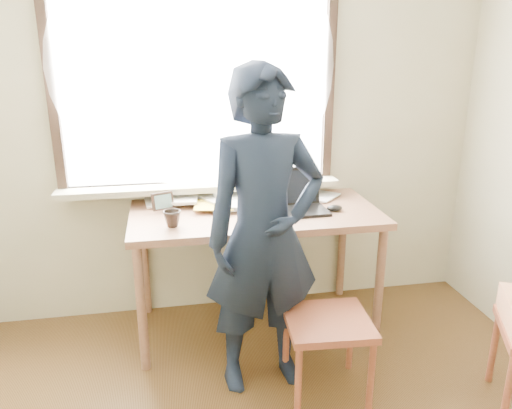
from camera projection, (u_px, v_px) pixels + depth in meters
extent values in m
cube|color=beige|center=(228.00, 128.00, 3.32)|extent=(3.50, 0.02, 2.60)
cube|color=white|center=(196.00, 82.00, 3.18)|extent=(1.70, 0.01, 1.30)
cube|color=black|center=(200.00, 185.00, 3.38)|extent=(1.82, 0.06, 0.06)
cube|color=black|center=(51.00, 84.00, 3.01)|extent=(0.06, 0.06, 1.30)
cube|color=black|center=(329.00, 80.00, 3.32)|extent=(0.06, 0.06, 1.30)
cube|color=beige|center=(201.00, 187.00, 3.31)|extent=(1.85, 0.20, 0.04)
cube|color=white|center=(197.00, 66.00, 3.08)|extent=(1.95, 0.02, 1.65)
cube|color=#8B6045|center=(255.00, 214.00, 3.15)|extent=(1.55, 0.78, 0.04)
cylinder|color=#8B6045|center=(142.00, 309.00, 2.84)|extent=(0.06, 0.06, 0.79)
cylinder|color=#8B6045|center=(144.00, 261.00, 3.46)|extent=(0.06, 0.06, 0.79)
cylinder|color=#8B6045|center=(379.00, 287.00, 3.09)|extent=(0.06, 0.06, 0.79)
cylinder|color=#8B6045|center=(342.00, 246.00, 3.72)|extent=(0.06, 0.06, 0.79)
cube|color=black|center=(297.00, 211.00, 3.11)|extent=(0.38, 0.28, 0.02)
cube|color=black|center=(291.00, 187.00, 3.19)|extent=(0.37, 0.10, 0.24)
cube|color=black|center=(291.00, 187.00, 3.19)|extent=(0.33, 0.07, 0.20)
cube|color=black|center=(298.00, 211.00, 3.10)|extent=(0.33, 0.17, 0.00)
imported|color=white|center=(222.00, 195.00, 3.30)|extent=(0.18, 0.18, 0.10)
imported|color=black|center=(172.00, 219.00, 2.86)|extent=(0.11, 0.11, 0.09)
ellipsoid|color=black|center=(335.00, 208.00, 3.13)|extent=(0.10, 0.07, 0.04)
cube|color=white|center=(222.00, 200.00, 3.33)|extent=(0.21, 0.28, 0.02)
cube|color=white|center=(211.00, 200.00, 3.32)|extent=(0.23, 0.31, 0.01)
cube|color=white|center=(164.00, 200.00, 3.31)|extent=(0.25, 0.28, 0.01)
cube|color=#B42221|center=(231.00, 199.00, 3.34)|extent=(0.26, 0.31, 0.00)
cube|color=#3840B6|center=(262.00, 201.00, 3.26)|extent=(0.23, 0.26, 0.00)
cube|color=yellow|center=(178.00, 204.00, 3.17)|extent=(0.24, 0.31, 0.02)
cube|color=white|center=(223.00, 205.00, 3.17)|extent=(0.29, 0.31, 0.00)
cube|color=#B42221|center=(175.00, 198.00, 3.29)|extent=(0.27, 0.32, 0.01)
cube|color=yellow|center=(238.00, 201.00, 3.19)|extent=(0.24, 0.28, 0.02)
imported|color=white|center=(200.00, 201.00, 3.29)|extent=(0.24, 0.31, 0.03)
imported|color=white|center=(312.00, 195.00, 3.44)|extent=(0.28, 0.28, 0.02)
cube|color=black|center=(163.00, 203.00, 3.12)|extent=(0.14, 0.06, 0.11)
cube|color=#367A36|center=(163.00, 203.00, 3.12)|extent=(0.10, 0.04, 0.08)
cube|color=brown|center=(328.00, 322.00, 2.64)|extent=(0.47, 0.45, 0.04)
cylinder|color=brown|center=(298.00, 382.00, 2.52)|extent=(0.04, 0.04, 0.41)
cylinder|color=brown|center=(286.00, 342.00, 2.86)|extent=(0.04, 0.04, 0.41)
cylinder|color=brown|center=(371.00, 377.00, 2.56)|extent=(0.04, 0.04, 0.41)
cylinder|color=brown|center=(350.00, 338.00, 2.90)|extent=(0.04, 0.04, 0.41)
cylinder|color=brown|center=(494.00, 348.00, 2.79)|extent=(0.04, 0.04, 0.43)
cylinder|color=brown|center=(508.00, 391.00, 2.44)|extent=(0.04, 0.04, 0.43)
imported|color=black|center=(264.00, 235.00, 2.62)|extent=(0.69, 0.49, 1.76)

